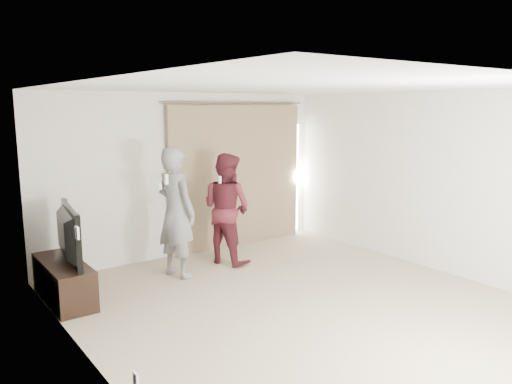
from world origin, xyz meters
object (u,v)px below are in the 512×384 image
tv (61,235)px  person_woman (227,208)px  tv_console (64,281)px  person_man (176,212)px

tv → person_woman: (2.48, 0.11, 0.01)m
tv_console → tv: tv is taller
person_woman → person_man: bearing=-172.8°
tv_console → tv: 0.59m
tv_console → person_man: bearing=-0.3°
person_man → person_woman: size_ratio=1.09×
tv → person_woman: bearing=-79.0°
tv_console → tv: size_ratio=1.06×
tv → tv_console: bearing=0.0°
person_man → person_woman: 0.93m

